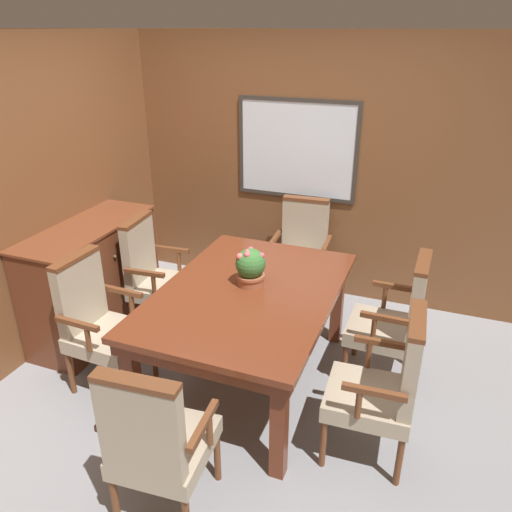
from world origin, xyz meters
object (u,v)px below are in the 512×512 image
(chair_right_near, at_px, (385,384))
(potted_plant, at_px, (251,267))
(dining_table, at_px, (248,302))
(chair_left_far, at_px, (154,273))
(chair_head_near, at_px, (157,440))
(chair_left_near, at_px, (98,320))
(sideboard_cabinet, at_px, (94,279))
(chair_right_far, at_px, (396,318))
(chair_head_far, at_px, (301,251))

(chair_right_near, distance_m, potted_plant, 1.20)
(dining_table, height_order, chair_left_far, chair_left_far)
(chair_head_near, xyz_separation_m, potted_plant, (-0.01, 1.34, 0.38))
(chair_left_near, bearing_deg, dining_table, -65.66)
(dining_table, relative_size, sideboard_cabinet, 1.32)
(potted_plant, xyz_separation_m, sideboard_cabinet, (-1.49, 0.10, -0.43))
(chair_right_near, distance_m, sideboard_cabinet, 2.60)
(chair_right_far, bearing_deg, chair_left_near, -67.25)
(chair_left_near, height_order, potted_plant, potted_plant)
(chair_head_near, height_order, potted_plant, potted_plant)
(dining_table, relative_size, chair_head_near, 1.69)
(chair_left_near, xyz_separation_m, chair_head_near, (1.00, -0.84, 0.00))
(chair_head_near, relative_size, sideboard_cabinet, 0.78)
(chair_right_far, xyz_separation_m, chair_head_near, (-1.00, -1.65, 0.00))
(chair_left_near, relative_size, chair_head_far, 1.00)
(chair_right_near, xyz_separation_m, sideboard_cabinet, (-2.53, 0.57, -0.05))
(dining_table, height_order, chair_head_near, chair_head_near)
(chair_left_near, xyz_separation_m, sideboard_cabinet, (-0.50, 0.59, -0.05))
(chair_head_near, relative_size, potted_plant, 3.62)
(chair_head_near, relative_size, chair_head_far, 1.00)
(chair_left_near, height_order, chair_head_near, same)
(chair_head_far, relative_size, potted_plant, 3.62)
(dining_table, bearing_deg, chair_head_far, 89.11)
(dining_table, distance_m, chair_right_far, 1.08)
(chair_left_near, bearing_deg, chair_right_far, -65.84)
(potted_plant, bearing_deg, chair_head_far, 88.23)
(chair_head_far, height_order, sideboard_cabinet, chair_head_far)
(sideboard_cabinet, bearing_deg, dining_table, -7.00)
(chair_left_near, bearing_deg, potted_plant, -61.17)
(chair_head_near, bearing_deg, dining_table, -94.99)
(dining_table, relative_size, chair_right_far, 1.69)
(chair_right_far, bearing_deg, chair_head_near, -30.49)
(chair_right_far, bearing_deg, potted_plant, -72.13)
(dining_table, height_order, chair_left_near, chair_left_near)
(chair_right_far, bearing_deg, sideboard_cabinet, -84.32)
(dining_table, xyz_separation_m, chair_left_near, (-1.01, -0.41, -0.14))
(dining_table, xyz_separation_m, chair_head_near, (-0.01, -1.25, -0.14))
(chair_head_far, distance_m, potted_plant, 1.26)
(chair_left_near, distance_m, chair_right_far, 2.16)
(chair_right_far, bearing_deg, dining_table, -67.44)
(chair_left_near, distance_m, chair_left_far, 0.80)
(chair_left_near, relative_size, chair_right_far, 1.00)
(chair_head_near, bearing_deg, chair_left_far, -62.76)
(chair_left_near, relative_size, sideboard_cabinet, 0.78)
(chair_right_far, height_order, chair_right_near, same)
(dining_table, height_order, chair_right_near, chair_right_near)
(dining_table, bearing_deg, chair_head_near, -90.30)
(chair_right_near, xyz_separation_m, chair_left_far, (-2.05, 0.78, 0.00))
(chair_left_near, relative_size, chair_left_far, 1.00)
(dining_table, distance_m, potted_plant, 0.25)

